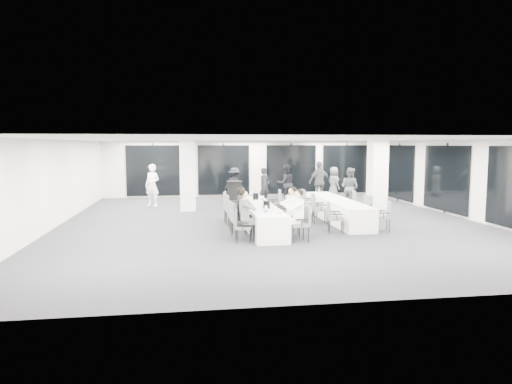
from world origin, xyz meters
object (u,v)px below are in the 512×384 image
(standing_guest_a, at_px, (265,184))
(chair_side_left_mid, at_px, (317,206))
(chair_main_right_far, at_px, (275,202))
(standing_guest_e, at_px, (334,181))
(cocktail_table, at_px, (235,192))
(chair_main_right_near, at_px, (302,221))
(chair_side_left_far, at_px, (307,201))
(banquet_table_main, at_px, (260,217))
(ice_bucket_near, at_px, (267,205))
(chair_main_right_second, at_px, (295,219))
(standing_guest_d, at_px, (320,179))
(standing_guest_g, at_px, (152,182))
(chair_main_left_mid, at_px, (235,215))
(chair_side_left_near, at_px, (333,215))
(chair_main_left_far, at_px, (229,204))
(standing_guest_c, at_px, (234,182))
(standing_guest_h, at_px, (350,185))
(chair_main_left_near, at_px, (241,224))
(chair_main_right_mid, at_px, (287,210))
(chair_side_right_mid, at_px, (365,207))
(chair_main_left_fourth, at_px, (231,208))
(standing_guest_b, at_px, (286,181))
(chair_side_right_near, at_px, (385,214))
(chair_side_right_far, at_px, (350,202))
(chair_main_left_second, at_px, (238,218))
(ice_bucket_far, at_px, (256,196))
(chair_main_right_fourth, at_px, (282,208))

(standing_guest_a, bearing_deg, chair_side_left_mid, -117.01)
(chair_main_right_far, relative_size, standing_guest_e, 0.59)
(cocktail_table, distance_m, chair_main_right_near, 8.11)
(chair_side_left_far, bearing_deg, chair_main_right_far, -78.05)
(banquet_table_main, relative_size, ice_bucket_near, 21.85)
(cocktail_table, xyz_separation_m, chair_main_right_near, (1.03, -8.05, 0.05))
(chair_main_right_second, distance_m, standing_guest_d, 7.97)
(standing_guest_g, height_order, ice_bucket_near, standing_guest_g)
(chair_main_left_mid, bearing_deg, chair_side_left_mid, 105.02)
(chair_side_left_near, bearing_deg, chair_main_left_far, -119.50)
(chair_main_right_second, distance_m, chair_side_left_mid, 2.31)
(chair_main_right_second, relative_size, chair_side_left_near, 0.95)
(standing_guest_c, xyz_separation_m, standing_guest_d, (3.82, -0.95, 0.18))
(cocktail_table, bearing_deg, standing_guest_h, -18.91)
(chair_main_left_near, height_order, chair_main_right_mid, chair_main_right_mid)
(chair_main_right_near, height_order, standing_guest_e, standing_guest_e)
(standing_guest_a, bearing_deg, standing_guest_c, 95.54)
(chair_main_right_second, height_order, chair_main_right_mid, chair_main_right_mid)
(cocktail_table, distance_m, chair_side_right_mid, 6.63)
(chair_main_left_fourth, bearing_deg, chair_main_right_second, 33.11)
(chair_main_left_far, relative_size, standing_guest_b, 0.52)
(chair_main_right_second, bearing_deg, chair_main_left_near, 116.22)
(chair_side_right_near, xyz_separation_m, standing_guest_a, (-2.60, 6.72, 0.40))
(chair_main_left_near, relative_size, chair_side_right_far, 0.92)
(chair_main_right_mid, height_order, ice_bucket_near, chair_main_right_mid)
(chair_side_left_far, bearing_deg, chair_side_left_mid, 2.18)
(chair_main_left_second, height_order, standing_guest_e, standing_guest_e)
(standing_guest_c, bearing_deg, chair_side_right_near, 147.85)
(chair_side_right_near, bearing_deg, chair_main_right_mid, 89.00)
(cocktail_table, bearing_deg, chair_side_left_far, -60.86)
(chair_main_right_second, bearing_deg, standing_guest_b, -3.10)
(chair_side_right_near, relative_size, standing_guest_e, 0.52)
(chair_main_right_near, distance_m, chair_main_right_far, 3.82)
(chair_main_left_second, distance_m, ice_bucket_near, 1.08)
(banquet_table_main, height_order, chair_side_left_mid, chair_side_left_mid)
(chair_main_right_second, relative_size, standing_guest_g, 0.43)
(chair_main_left_second, relative_size, chair_main_right_far, 0.96)
(standing_guest_c, relative_size, ice_bucket_far, 7.74)
(chair_main_left_second, height_order, standing_guest_g, standing_guest_g)
(chair_side_left_far, height_order, standing_guest_g, standing_guest_g)
(standing_guest_e, bearing_deg, chair_main_right_second, 140.85)
(chair_main_right_second, bearing_deg, chair_main_right_fourth, 6.81)
(chair_main_right_near, xyz_separation_m, chair_main_right_far, (0.00, 3.82, 0.03))
(chair_main_left_mid, relative_size, standing_guest_d, 0.43)
(chair_main_left_second, distance_m, chair_main_right_mid, 1.99)
(chair_main_left_near, height_order, chair_main_right_far, chair_main_right_far)
(chair_main_left_fourth, bearing_deg, chair_main_left_mid, -5.63)
(chair_side_left_mid, height_order, ice_bucket_far, chair_side_left_mid)
(chair_main_left_near, xyz_separation_m, chair_side_left_far, (2.87, 3.86, 0.09))
(banquet_table_main, relative_size, standing_guest_g, 2.44)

